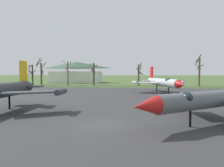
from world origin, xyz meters
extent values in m
plane|color=#425B2D|center=(0.00, 0.00, 0.00)|extent=(600.00, 600.00, 0.00)
cube|color=#333335|center=(0.00, 15.11, 0.03)|extent=(107.97, 50.36, 0.05)
cube|color=#374826|center=(0.00, 46.29, 0.03)|extent=(167.97, 12.00, 0.06)
cylinder|color=silver|center=(8.16, 27.08, 2.26)|extent=(5.23, 13.56, 1.57)
cone|color=red|center=(10.29, 19.55, 2.26)|extent=(1.94, 2.32, 1.45)
cylinder|color=black|center=(6.22, 33.95, 2.26)|extent=(1.30, 1.13, 1.10)
ellipsoid|color=#19232D|center=(8.93, 24.34, 2.69)|extent=(1.25, 2.35, 1.17)
cube|color=silver|center=(4.93, 27.50, 2.14)|extent=(5.14, 4.23, 0.15)
cube|color=silver|center=(10.69, 29.13, 2.14)|extent=(4.95, 5.23, 0.15)
cylinder|color=silver|center=(2.58, 27.69, 2.14)|extent=(1.25, 2.58, 0.59)
cylinder|color=silver|center=(12.59, 30.52, 2.14)|extent=(1.25, 2.58, 0.59)
cube|color=red|center=(6.45, 33.14, 4.32)|extent=(0.59, 1.50, 2.55)
cube|color=silver|center=(5.30, 32.60, 2.37)|extent=(2.20, 1.92, 0.15)
cube|color=silver|center=(7.71, 33.28, 2.37)|extent=(2.20, 1.92, 0.15)
cylinder|color=black|center=(8.97, 24.19, 0.73)|extent=(0.21, 0.21, 1.47)
cylinder|color=black|center=(7.34, 29.97, 0.73)|extent=(0.21, 0.21, 1.47)
cylinder|color=black|center=(10.25, 19.36, 0.39)|extent=(0.08, 0.08, 0.79)
cube|color=white|center=(10.25, 19.36, 0.92)|extent=(0.47, 0.26, 0.28)
cylinder|color=#565B60|center=(9.10, 1.84, 2.04)|extent=(10.75, 8.48, 1.42)
cone|color=red|center=(3.36, -2.41, 2.04)|extent=(2.36, 2.22, 1.31)
ellipsoid|color=#19232D|center=(6.49, -0.09, 2.43)|extent=(0.95, 1.80, 0.90)
cube|color=#565B60|center=(8.31, 4.98, 1.93)|extent=(2.85, 4.84, 0.13)
cylinder|color=black|center=(6.92, 0.23, 0.66)|extent=(0.19, 0.19, 1.33)
cylinder|color=black|center=(-11.88, 10.31, 2.35)|extent=(1.18, 0.94, 1.15)
cube|color=#33383D|center=(-8.02, 4.22, 2.22)|extent=(6.05, 4.81, 0.15)
cylinder|color=#33383D|center=(-5.22, 5.06, 2.22)|extent=(0.70, 2.64, 0.61)
cube|color=yellow|center=(-11.85, 9.38, 4.47)|extent=(0.25, 1.73, 2.61)
cube|color=#33383D|center=(-13.25, 9.18, 2.47)|extent=(2.21, 1.60, 0.15)
cube|color=#33383D|center=(-10.43, 9.27, 2.47)|extent=(2.21, 1.60, 0.15)
cylinder|color=black|center=(-11.74, 6.01, 0.76)|extent=(0.22, 0.22, 1.53)
cylinder|color=#42382D|center=(-31.04, 48.82, 3.41)|extent=(0.50, 0.50, 6.81)
cylinder|color=#42382D|center=(-31.95, 48.40, 5.61)|extent=(1.11, 2.06, 2.63)
cylinder|color=#42382D|center=(-31.92, 48.91, 6.21)|extent=(0.40, 1.88, 1.23)
cylinder|color=#42382D|center=(-31.06, 48.05, 4.12)|extent=(1.74, 0.28, 2.07)
cylinder|color=#42382D|center=(-32.02, 49.20, 4.17)|extent=(0.97, 2.12, 1.58)
cylinder|color=#42382D|center=(-31.14, 49.66, 4.27)|extent=(1.83, 0.40, 1.74)
cylinder|color=brown|center=(-28.70, 50.25, 3.71)|extent=(0.54, 0.54, 7.43)
cylinder|color=brown|center=(-29.74, 50.79, 7.45)|extent=(1.39, 2.36, 2.55)
cylinder|color=brown|center=(-28.12, 51.23, 6.85)|extent=(2.18, 1.40, 1.85)
cylinder|color=brown|center=(-28.21, 50.38, 4.20)|extent=(0.60, 1.27, 1.79)
cylinder|color=brown|center=(-29.75, 50.44, 7.94)|extent=(0.70, 2.35, 2.58)
cylinder|color=brown|center=(-18.72, 47.96, 3.94)|extent=(0.36, 0.36, 7.87)
cylinder|color=brown|center=(-19.20, 48.10, 5.82)|extent=(0.50, 1.17, 1.83)
cylinder|color=brown|center=(-18.00, 48.31, 6.99)|extent=(0.91, 1.62, 1.54)
cylinder|color=brown|center=(-19.05, 46.85, 6.97)|extent=(2.34, 0.81, 2.22)
cylinder|color=brown|center=(-18.55, 47.34, 4.81)|extent=(1.39, 0.52, 1.13)
cylinder|color=brown|center=(-11.13, 51.88, 3.69)|extent=(0.59, 0.59, 7.39)
cylinder|color=brown|center=(-12.49, 52.06, 6.37)|extent=(0.68, 2.92, 2.06)
cylinder|color=brown|center=(-11.22, 52.85, 6.22)|extent=(2.09, 0.45, 1.35)
cylinder|color=brown|center=(-11.28, 51.16, 4.57)|extent=(1.71, 0.64, 1.45)
cylinder|color=brown|center=(-11.18, 51.24, 4.99)|extent=(1.47, 0.35, 1.36)
cylinder|color=brown|center=(-11.41, 52.22, 6.24)|extent=(1.03, 0.91, 1.60)
cylinder|color=brown|center=(3.65, 50.32, 3.41)|extent=(0.58, 0.58, 6.81)
cylinder|color=brown|center=(3.91, 49.27, 4.63)|extent=(2.29, 0.75, 2.30)
cylinder|color=brown|center=(3.90, 49.66, 4.52)|extent=(1.64, 0.86, 1.76)
cylinder|color=brown|center=(4.32, 50.35, 6.29)|extent=(0.34, 1.57, 2.29)
cylinder|color=brown|center=(22.53, 51.47, 4.44)|extent=(0.58, 0.58, 8.89)
cylinder|color=brown|center=(22.02, 52.26, 7.71)|extent=(1.91, 1.37, 2.54)
cylinder|color=brown|center=(22.90, 52.40, 6.04)|extent=(2.07, 1.01, 1.59)
cylinder|color=brown|center=(22.28, 50.89, 5.80)|extent=(1.38, 0.76, 1.38)
cylinder|color=brown|center=(22.43, 52.31, 8.71)|extent=(1.96, 0.54, 2.62)
cube|color=silver|center=(-22.26, 69.57, 2.34)|extent=(20.76, 11.41, 4.68)
pyramid|color=#38563D|center=(-22.26, 69.57, 7.42)|extent=(21.80, 11.98, 2.74)
camera|label=1|loc=(2.69, -16.27, 4.28)|focal=33.35mm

